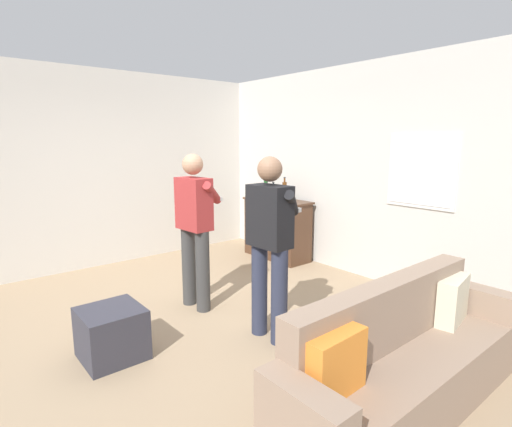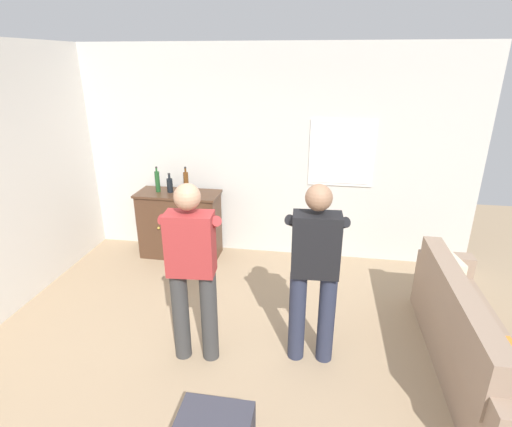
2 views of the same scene
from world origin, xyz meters
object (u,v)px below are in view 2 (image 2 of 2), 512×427
sideboard_cabinet (180,224)px  person_standing_left (192,266)px  bottle_wine_green (170,185)px  bottle_spirits_clear (157,181)px  couch (469,340)px  person_standing_right (315,267)px  bottle_liquor_amber (186,182)px

sideboard_cabinet → person_standing_left: bearing=-67.0°
bottle_wine_green → bottle_spirits_clear: bottle_spirits_clear is taller
bottle_wine_green → person_standing_left: 2.18m
couch → person_standing_right: (-1.35, -0.02, 0.60)m
bottle_wine_green → person_standing_right: (1.98, -1.82, -0.08)m
person_standing_right → bottle_wine_green: bearing=137.4°
bottle_wine_green → bottle_spirits_clear: bearing=-177.0°
bottle_wine_green → bottle_spirits_clear: 0.17m
bottle_wine_green → sideboard_cabinet: bearing=-7.4°
sideboard_cabinet → bottle_liquor_amber: bottle_liquor_amber is taller
couch → bottle_liquor_amber: bearing=149.5°
person_standing_right → person_standing_left: bearing=-171.6°
sideboard_cabinet → bottle_spirits_clear: (-0.28, 0.01, 0.60)m
couch → sideboard_cabinet: bearing=150.9°
person_standing_right → couch: bearing=0.7°
sideboard_cabinet → bottle_wine_green: (-0.11, 0.01, 0.56)m
sideboard_cabinet → bottle_spirits_clear: bottle_spirits_clear is taller
bottle_wine_green → bottle_liquor_amber: bottle_liquor_amber is taller
bottle_liquor_amber → person_standing_left: (0.72, -2.00, -0.13)m
bottle_wine_green → bottle_liquor_amber: bearing=7.7°
bottle_wine_green → person_standing_right: bearing=-42.6°
sideboard_cabinet → person_standing_right: size_ratio=0.66×
sideboard_cabinet → bottle_wine_green: bottle_wine_green is taller
person_standing_left → person_standing_right: 1.05m
sideboard_cabinet → person_standing_left: (0.83, -1.95, 0.48)m
bottle_wine_green → person_standing_right: size_ratio=0.16×
bottle_wine_green → bottle_liquor_amber: (0.22, 0.03, 0.04)m
sideboard_cabinet → bottle_wine_green: bearing=172.6°
bottle_spirits_clear → couch: bearing=-27.2°
bottle_liquor_amber → bottle_spirits_clear: size_ratio=1.01×
couch → bottle_spirits_clear: 3.99m
couch → person_standing_right: 1.48m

